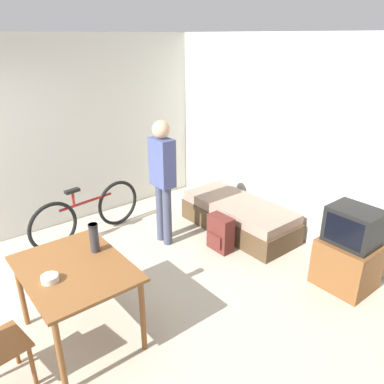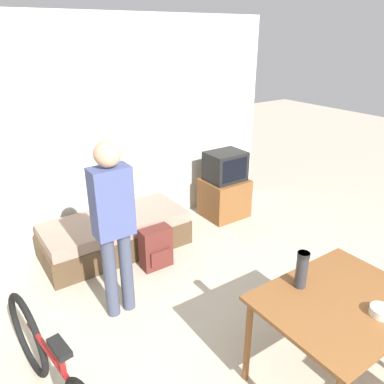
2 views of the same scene
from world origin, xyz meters
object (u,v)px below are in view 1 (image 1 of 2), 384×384
object	(u,v)px
dining_table	(75,276)
mate_bowl	(50,278)
daybed	(239,216)
person_standing	(163,174)
thermos_flask	(94,237)
backpack	(220,233)
tv	(349,252)
bicycle	(88,213)

from	to	relation	value
dining_table	mate_bowl	distance (m)	0.28
daybed	person_standing	world-z (taller)	person_standing
thermos_flask	backpack	world-z (taller)	thermos_flask
tv	backpack	xyz separation A→B (m)	(-1.46, -0.58, -0.20)
person_standing	mate_bowl	distance (m)	2.15
thermos_flask	mate_bowl	size ratio (longest dim) A/B	2.01
dining_table	mate_bowl	size ratio (longest dim) A/B	7.93
daybed	tv	bearing A→B (deg)	0.15
backpack	bicycle	bearing A→B (deg)	-140.20
tv	person_standing	size ratio (longest dim) A/B	0.57
daybed	backpack	bearing A→B (deg)	-68.14
dining_table	thermos_flask	world-z (taller)	thermos_flask
tv	dining_table	xyz separation A→B (m)	(-1.13, -2.66, 0.24)
thermos_flask	daybed	bearing A→B (deg)	100.25
bicycle	person_standing	world-z (taller)	person_standing
person_standing	thermos_flask	size ratio (longest dim) A/B	5.95
person_standing	tv	bearing A→B (deg)	26.23
dining_table	thermos_flask	bearing A→B (deg)	115.09
thermos_flask	tv	bearing A→B (deg)	62.35
person_standing	thermos_flask	bearing A→B (deg)	-58.20
bicycle	thermos_flask	size ratio (longest dim) A/B	6.01
tv	daybed	bearing A→B (deg)	-179.85
daybed	backpack	size ratio (longest dim) A/B	3.56
daybed	dining_table	xyz separation A→B (m)	(0.56, -2.66, 0.46)
thermos_flask	backpack	xyz separation A→B (m)	(-0.20, 1.81, -0.69)
dining_table	bicycle	distance (m)	2.00
thermos_flask	bicycle	bearing A→B (deg)	159.43
mate_bowl	daybed	bearing A→B (deg)	102.34
mate_bowl	person_standing	bearing A→B (deg)	119.28
tv	mate_bowl	distance (m)	3.11
tv	person_standing	distance (m)	2.41
thermos_flask	backpack	bearing A→B (deg)	96.30
daybed	backpack	xyz separation A→B (m)	(0.23, -0.58, 0.02)
bicycle	backpack	distance (m)	1.88
dining_table	backpack	distance (m)	2.15
backpack	tv	bearing A→B (deg)	21.87
daybed	thermos_flask	xyz separation A→B (m)	(0.43, -2.39, 0.71)
daybed	thermos_flask	bearing A→B (deg)	-79.75
thermos_flask	mate_bowl	bearing A→B (deg)	-68.20
bicycle	person_standing	size ratio (longest dim) A/B	1.01
dining_table	daybed	bearing A→B (deg)	101.83
daybed	thermos_flask	size ratio (longest dim) A/B	6.07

